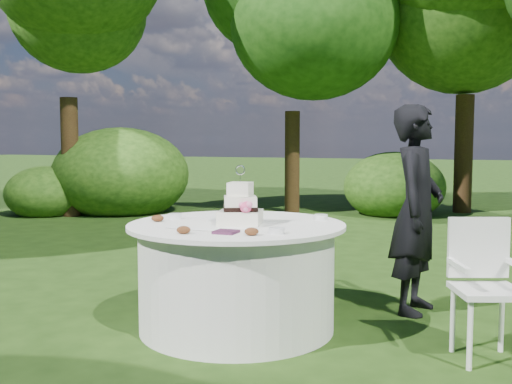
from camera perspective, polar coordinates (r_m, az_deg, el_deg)
ground at (r=4.47m, az=-1.84°, el=-12.82°), size 80.00×80.00×0.00m
napkins at (r=3.84m, az=-2.88°, el=-3.81°), size 0.14×0.14×0.02m
feather_plume at (r=3.99m, az=-5.67°, el=-3.54°), size 0.48×0.07×0.01m
guest at (r=4.88m, az=15.07°, el=-1.60°), size 0.46×0.64×1.64m
table at (r=4.37m, az=-1.86°, el=-7.96°), size 1.56×1.56×0.77m
cake at (r=4.23m, az=-1.49°, el=-1.57°), size 0.35×0.35×0.42m
chair at (r=4.04m, az=20.86°, el=-7.52°), size 0.50×0.50×0.87m
votives at (r=4.28m, az=0.02°, el=-2.76°), size 1.15×0.85×0.04m
petal_cups at (r=4.00m, az=-5.80°, el=-3.25°), size 0.97×0.53×0.05m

